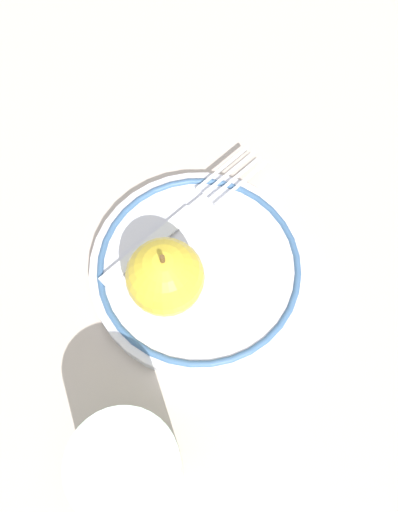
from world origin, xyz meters
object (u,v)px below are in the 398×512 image
(apple_red_whole, at_px, (165,277))
(drinking_glass, at_px, (130,470))
(plate, at_px, (199,269))
(fork, at_px, (179,220))

(apple_red_whole, distance_m, drinking_glass, 0.15)
(plate, height_order, apple_red_whole, apple_red_whole)
(fork, distance_m, drinking_glass, 0.22)
(plate, relative_size, drinking_glass, 2.03)
(plate, xyz_separation_m, apple_red_whole, (-0.03, 0.02, 0.04))
(plate, bearing_deg, fork, 38.49)
(plate, xyz_separation_m, drinking_glass, (-0.18, -0.00, 0.04))
(plate, xyz_separation_m, fork, (0.04, 0.03, 0.01))
(fork, height_order, drinking_glass, drinking_glass)
(apple_red_whole, bearing_deg, fork, 8.20)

